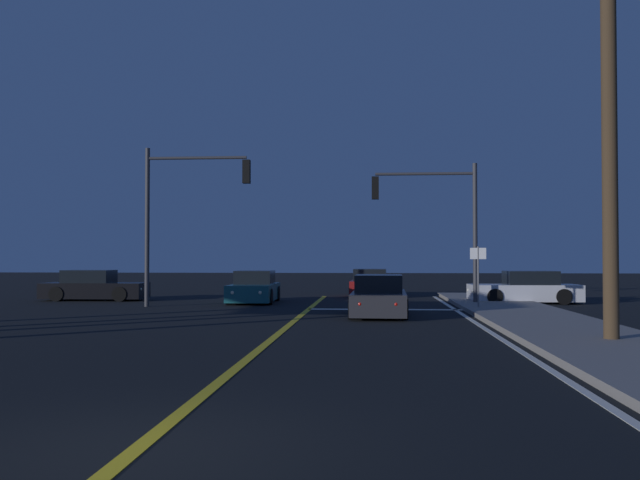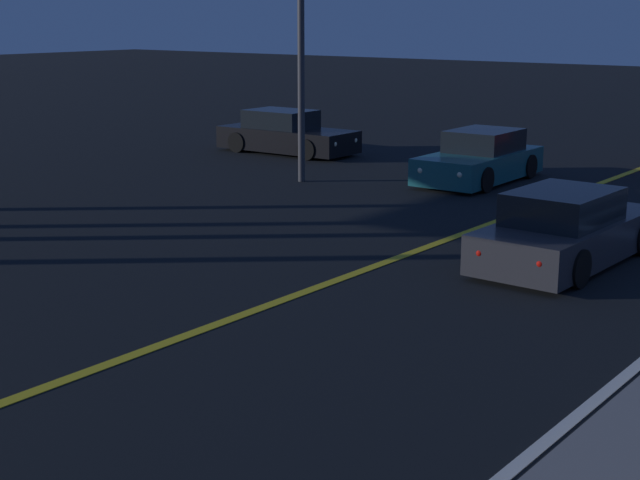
# 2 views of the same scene
# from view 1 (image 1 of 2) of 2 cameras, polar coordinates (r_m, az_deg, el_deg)

# --- Properties ---
(ground_plane) EXTENTS (160.00, 160.00, 0.00)m
(ground_plane) POSITION_cam_1_polar(r_m,az_deg,el_deg) (7.46, -14.70, -16.12)
(ground_plane) COLOR black
(sidewalk_right) EXTENTS (3.20, 37.22, 0.15)m
(sidewalk_right) POSITION_cam_1_polar(r_m,az_deg,el_deg) (17.93, 20.00, -7.16)
(sidewalk_right) COLOR gray
(sidewalk_right) RESTS_ON ground
(lane_line_center) EXTENTS (0.20, 35.15, 0.01)m
(lane_line_center) POSITION_cam_1_polar(r_m,az_deg,el_deg) (17.43, -3.52, -7.64)
(lane_line_center) COLOR gold
(lane_line_center) RESTS_ON ground
(lane_line_edge_right) EXTENTS (0.16, 35.15, 0.01)m
(lane_line_edge_right) POSITION_cam_1_polar(r_m,az_deg,el_deg) (17.53, 14.12, -7.57)
(lane_line_edge_right) COLOR silver
(lane_line_edge_right) RESTS_ON ground
(stop_bar) EXTENTS (5.56, 0.50, 0.01)m
(stop_bar) POSITION_cam_1_polar(r_m,az_deg,el_deg) (26.08, 5.23, -5.56)
(stop_bar) COLOR silver
(stop_bar) RESTS_ON ground
(car_parked_curb_teal) EXTENTS (1.94, 4.25, 1.34)m
(car_parked_curb_teal) POSITION_cam_1_polar(r_m,az_deg,el_deg) (30.18, -5.30, -3.90)
(car_parked_curb_teal) COLOR #195960
(car_parked_curb_teal) RESTS_ON ground
(car_far_approaching_charcoal) EXTENTS (1.90, 4.48, 1.34)m
(car_far_approaching_charcoal) POSITION_cam_1_polar(r_m,az_deg,el_deg) (23.24, 4.74, -4.65)
(car_far_approaching_charcoal) COLOR #2D2D33
(car_far_approaching_charcoal) RESTS_ON ground
(car_mid_block_white) EXTENTS (4.52, 2.00, 1.34)m
(car_mid_block_white) POSITION_cam_1_polar(r_m,az_deg,el_deg) (30.68, 16.14, -3.81)
(car_mid_block_white) COLOR silver
(car_mid_block_white) RESTS_ON ground
(car_side_waiting_red) EXTENTS (2.01, 4.19, 1.34)m
(car_side_waiting_red) POSITION_cam_1_polar(r_m,az_deg,el_deg) (34.94, 4.05, -3.56)
(car_side_waiting_red) COLOR maroon
(car_side_waiting_red) RESTS_ON ground
(car_distant_tail_black) EXTENTS (4.55, 1.89, 1.34)m
(car_distant_tail_black) POSITION_cam_1_polar(r_m,az_deg,el_deg) (33.07, -17.68, -3.62)
(car_distant_tail_black) COLOR black
(car_distant_tail_black) RESTS_ON ground
(traffic_signal_near_right) EXTENTS (4.15, 0.28, 5.61)m
(traffic_signal_near_right) POSITION_cam_1_polar(r_m,az_deg,el_deg) (28.48, 9.32, 2.37)
(traffic_signal_near_right) COLOR #38383D
(traffic_signal_near_right) RESTS_ON ground
(traffic_signal_far_left) EXTENTS (4.11, 0.28, 6.14)m
(traffic_signal_far_left) POSITION_cam_1_polar(r_m,az_deg,el_deg) (27.96, -10.90, 3.13)
(traffic_signal_far_left) COLOR #38383D
(traffic_signal_far_left) RESTS_ON ground
(utility_pole_right) EXTENTS (1.46, 0.33, 10.55)m
(utility_pole_right) POSITION_cam_1_polar(r_m,az_deg,el_deg) (16.95, 22.15, 10.67)
(utility_pole_right) COLOR #4C3823
(utility_pole_right) RESTS_ON ground
(street_sign_corner) EXTENTS (0.56, 0.13, 2.29)m
(street_sign_corner) POSITION_cam_1_polar(r_m,az_deg,el_deg) (25.78, 12.56, -2.16)
(street_sign_corner) COLOR slate
(street_sign_corner) RESTS_ON ground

